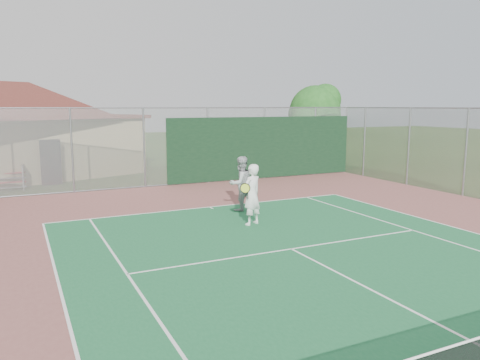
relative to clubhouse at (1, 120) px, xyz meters
name	(u,v)px	position (x,y,z in m)	size (l,w,h in m)	color
back_fence	(210,147)	(8.77, -6.50, -1.20)	(20.08, 0.11, 3.53)	gray
side_fence_right	(409,147)	(16.66, -10.98, -1.12)	(0.08, 9.00, 3.50)	gray
clubhouse	(1,120)	(0.00, 0.00, 0.00)	(15.17, 12.42, 5.65)	tan
tree	(316,113)	(16.26, -4.26, 0.31)	(3.47, 3.29, 4.84)	#331D12
player_white_front	(252,195)	(6.88, -14.46, -1.94)	(0.92, 0.75, 1.85)	white
player_grey_back	(241,184)	(7.44, -12.56, -1.93)	(1.01, 0.85, 1.87)	#A9ABAF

